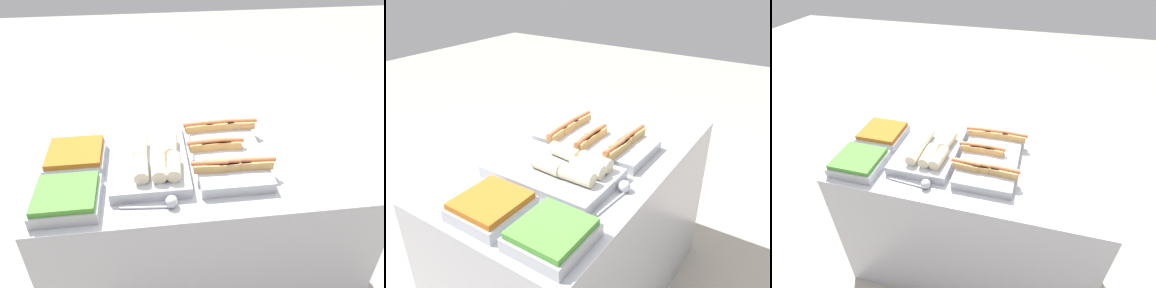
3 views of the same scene
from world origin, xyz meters
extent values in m
cube|color=#A8AAB2|center=(0.00, 0.00, 0.46)|extent=(1.46, 0.80, 0.92)
cube|color=#A8AAB2|center=(0.10, 0.00, 0.94)|extent=(0.30, 0.56, 0.05)
cube|color=tan|center=(0.10, -0.16, 0.99)|extent=(0.13, 0.05, 0.04)
cylinder|color=#D66B42|center=(0.10, -0.16, 1.01)|extent=(0.15, 0.03, 0.02)
cube|color=tan|center=(0.10, 0.00, 0.99)|extent=(0.14, 0.06, 0.04)
cylinder|color=#D66B42|center=(0.10, 0.00, 1.01)|extent=(0.16, 0.03, 0.02)
cube|color=tan|center=(0.10, 0.16, 0.99)|extent=(0.14, 0.05, 0.04)
cylinder|color=#D66B42|center=(0.10, 0.16, 1.01)|extent=(0.15, 0.03, 0.02)
cube|color=tan|center=(0.06, 0.00, 0.99)|extent=(0.14, 0.05, 0.04)
cylinder|color=#D66B42|center=(0.06, 0.00, 1.01)|extent=(0.15, 0.03, 0.02)
cube|color=tan|center=(0.00, 0.16, 0.99)|extent=(0.14, 0.06, 0.04)
cylinder|color=#D66B42|center=(0.00, 0.16, 1.01)|extent=(0.16, 0.04, 0.02)
cube|color=tan|center=(0.20, -0.16, 0.99)|extent=(0.14, 0.05, 0.04)
cylinder|color=#D66B42|center=(0.20, -0.16, 1.01)|extent=(0.15, 0.03, 0.02)
cube|color=tan|center=(0.00, 0.00, 0.99)|extent=(0.14, 0.06, 0.04)
cylinder|color=#D66B42|center=(0.00, 0.00, 1.01)|extent=(0.16, 0.04, 0.02)
cube|color=tan|center=(0.05, -0.16, 0.99)|extent=(0.14, 0.05, 0.04)
cylinder|color=#D66B42|center=(0.05, -0.16, 1.01)|extent=(0.15, 0.03, 0.02)
cube|color=tan|center=(0.21, 0.16, 0.99)|extent=(0.14, 0.05, 0.04)
cylinder|color=#D66B42|center=(0.21, 0.16, 1.01)|extent=(0.15, 0.03, 0.02)
cube|color=tan|center=(0.00, -0.16, 0.99)|extent=(0.14, 0.05, 0.04)
cylinder|color=#D66B42|center=(0.00, -0.16, 1.01)|extent=(0.15, 0.03, 0.02)
cube|color=#A8AAB2|center=(-0.25, 0.00, 0.94)|extent=(0.33, 0.54, 0.05)
cylinder|color=beige|center=(-0.21, -0.15, 1.00)|extent=(0.06, 0.14, 0.06)
cylinder|color=beige|center=(-0.15, -0.15, 1.00)|extent=(0.07, 0.15, 0.06)
cylinder|color=beige|center=(-0.28, -0.15, 1.00)|extent=(0.06, 0.14, 0.06)
cylinder|color=beige|center=(-0.15, 0.01, 1.00)|extent=(0.08, 0.15, 0.06)
cylinder|color=beige|center=(-0.28, 0.00, 1.00)|extent=(0.07, 0.15, 0.06)
cube|color=#A8AAB2|center=(-0.57, -0.24, 0.94)|extent=(0.25, 0.24, 0.05)
cube|color=#4C9338|center=(-0.57, -0.24, 0.98)|extent=(0.23, 0.22, 0.02)
cube|color=#A8AAB2|center=(-0.57, 0.03, 0.94)|extent=(0.25, 0.24, 0.05)
cube|color=#B7601E|center=(-0.57, 0.03, 0.98)|extent=(0.23, 0.22, 0.02)
cylinder|color=#B2B5BA|center=(-0.27, -0.30, 0.92)|extent=(0.20, 0.03, 0.01)
sphere|color=#B2B5BA|center=(-0.17, -0.30, 0.94)|extent=(0.05, 0.05, 0.05)
camera|label=1|loc=(-0.23, -1.37, 1.93)|focal=35.00mm
camera|label=2|loc=(-1.31, -0.84, 1.76)|focal=35.00mm
camera|label=3|loc=(0.29, -1.29, 1.98)|focal=28.00mm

